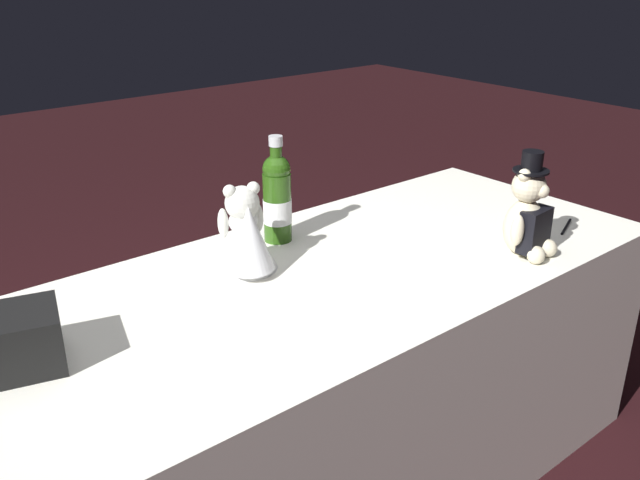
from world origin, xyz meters
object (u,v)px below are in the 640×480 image
Objects in this scene: teddy_bear_groom at (528,216)px; signing_pen at (566,226)px; teddy_bear_bride at (245,236)px; champagne_bottle at (277,197)px.

teddy_bear_groom is 2.25× the size of signing_pen.
champagne_bottle is (0.19, 0.12, 0.03)m from teddy_bear_bride.
teddy_bear_groom is at bearing -31.59° from teddy_bear_bride.
champagne_bottle reaches higher than teddy_bear_bride.
teddy_bear_groom reaches higher than signing_pen.
teddy_bear_bride is 0.77× the size of champagne_bottle.
champagne_bottle reaches higher than teddy_bear_groom.
champagne_bottle reaches higher than signing_pen.
champagne_bottle is 2.37× the size of signing_pen.
teddy_bear_bride is at bearing 148.41° from teddy_bear_groom.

